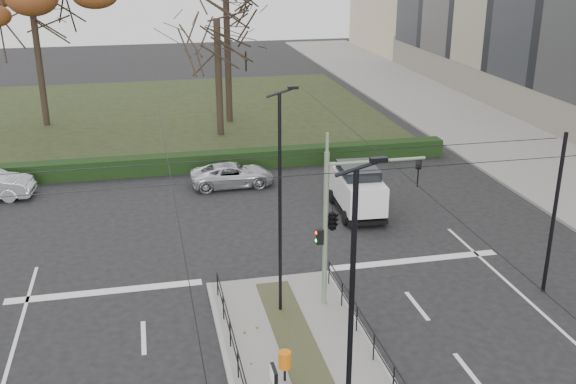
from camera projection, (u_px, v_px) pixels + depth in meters
name	position (u px, v px, depth m)	size (l,w,h in m)	color
ground	(300.00, 354.00, 20.79)	(140.00, 140.00, 0.00)	black
sidewalk_east	(487.00, 134.00, 44.53)	(8.00, 90.00, 0.14)	slate
park	(118.00, 117.00, 48.86)	(38.00, 26.00, 0.10)	black
hedge	(113.00, 168.00, 36.43)	(38.00, 1.00, 1.00)	black
median_railing	(322.00, 378.00, 18.07)	(4.14, 13.24, 0.92)	black
catenary	(288.00, 232.00, 21.08)	(20.00, 34.00, 6.00)	black
traffic_light	(335.00, 217.00, 22.44)	(3.74, 2.15, 5.50)	gray
litter_bin	(285.00, 360.00, 19.10)	(0.37, 0.37, 0.95)	black
info_panel	(274.00, 383.00, 16.66)	(0.11, 0.52, 2.01)	black
streetlamp_median_near	(351.00, 337.00, 14.10)	(0.67, 0.14, 7.96)	black
streetlamp_median_far	(280.00, 203.00, 21.69)	(0.64, 0.13, 7.71)	black
parked_car_fourth	(233.00, 175.00, 35.00)	(2.00, 4.33, 1.20)	#B7BABF
white_van	(357.00, 188.00, 31.33)	(2.17, 4.36, 2.31)	silver
rust_tree	(31.00, 1.00, 43.70)	(9.41, 9.41, 10.91)	black
bare_tree_center	(226.00, 0.00, 44.67)	(5.89, 5.89, 11.81)	black
bare_tree_near	(217.00, 27.00, 41.84)	(6.21, 6.21, 9.88)	black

